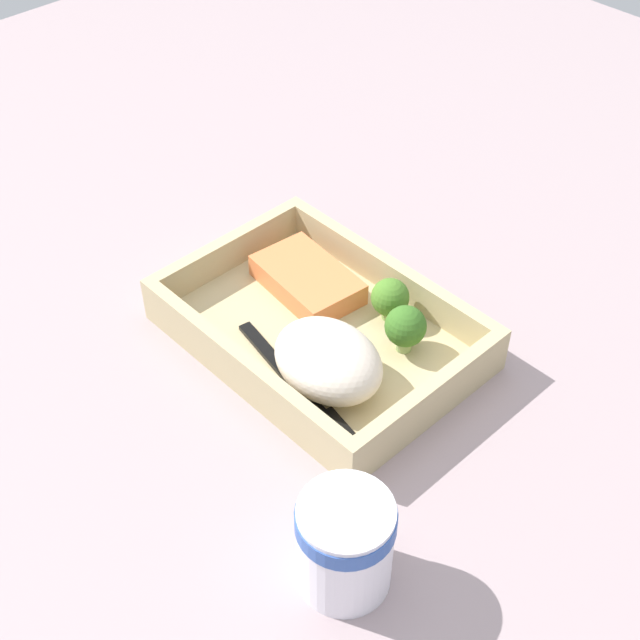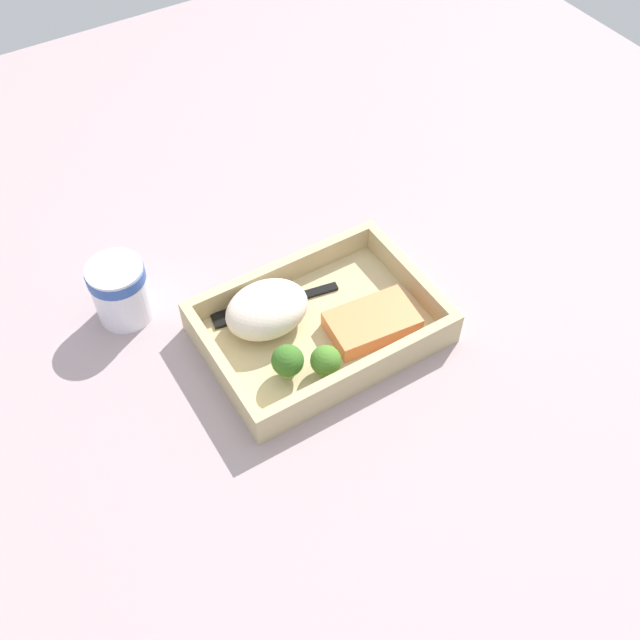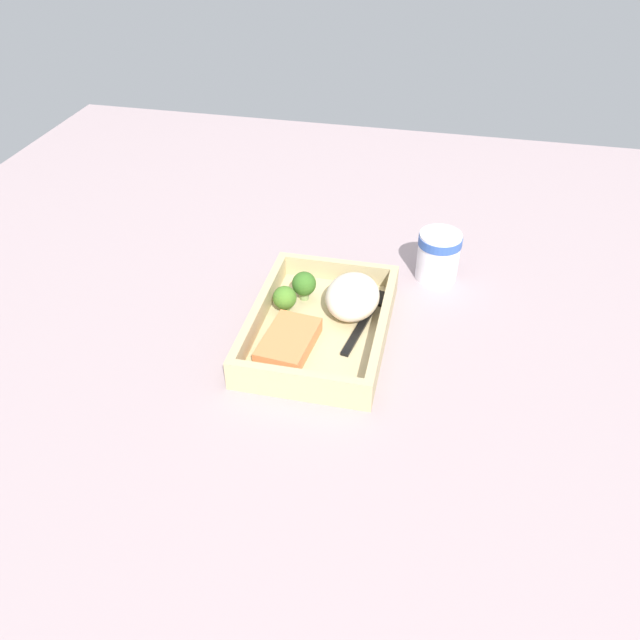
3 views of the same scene
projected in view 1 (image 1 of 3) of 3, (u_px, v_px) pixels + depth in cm
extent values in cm
cube|color=#9F8B8E|center=(320.00, 350.00, 80.56)|extent=(160.00, 160.00, 2.00)
cube|color=tan|center=(320.00, 337.00, 79.47)|extent=(26.82, 18.84, 1.20)
cube|color=tan|center=(243.00, 369.00, 73.51)|extent=(26.82, 1.20, 3.27)
cube|color=tan|center=(389.00, 274.00, 82.39)|extent=(26.82, 1.20, 3.27)
cube|color=tan|center=(227.00, 253.00, 84.74)|extent=(1.20, 16.44, 3.27)
cube|color=tan|center=(430.00, 398.00, 71.16)|extent=(1.20, 16.44, 3.27)
cube|color=#ED7C45|center=(307.00, 280.00, 82.63)|extent=(10.79, 7.31, 2.22)
ellipsoid|color=beige|center=(328.00, 360.00, 72.77)|extent=(10.00, 7.75, 5.35)
cylinder|color=#7F9B5C|center=(404.00, 342.00, 76.98)|extent=(1.38, 1.38, 1.70)
sphere|color=#366721|center=(406.00, 326.00, 75.72)|extent=(3.62, 3.62, 3.62)
cylinder|color=#809E53|center=(389.00, 311.00, 80.00)|extent=(1.31, 1.31, 1.47)
sphere|color=#477926|center=(390.00, 297.00, 78.85)|extent=(3.46, 3.46, 3.46)
cube|color=black|center=(280.00, 367.00, 75.61)|extent=(12.40, 3.30, 0.44)
cube|color=black|center=(332.00, 427.00, 70.78)|extent=(3.74, 2.77, 0.44)
cylinder|color=white|center=(345.00, 545.00, 59.91)|extent=(6.58, 6.58, 7.99)
cylinder|color=#3356A8|center=(346.00, 520.00, 57.94)|extent=(6.77, 6.77, 1.44)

